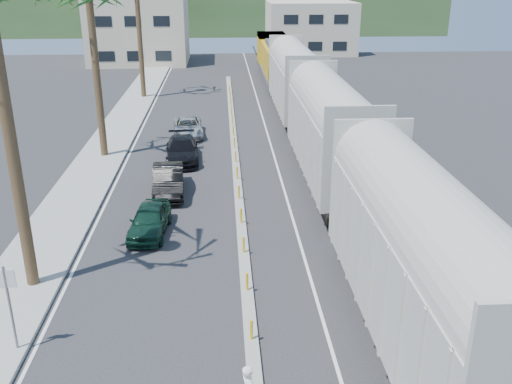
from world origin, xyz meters
The scene contains 11 objects.
sidewalk centered at (-8.50, 25.00, 0.07)m, with size 3.00×90.00×0.15m, color gray.
rails centered at (5.00, 28.00, 0.03)m, with size 1.56×100.00×0.06m.
median centered at (0.00, 19.96, 0.09)m, with size 0.45×60.00×0.85m.
lane_markings centered at (-2.15, 25.00, 0.00)m, with size 9.42×90.00×0.01m.
freight_train centered at (5.00, 22.00, 2.91)m, with size 3.00×60.94×5.85m.
street_sign centered at (-7.30, 2.00, 1.97)m, with size 0.60×0.08×3.00m.
buildings centered at (-6.41, 71.66, 4.36)m, with size 38.00×27.00×10.00m.
car_lead centered at (-4.13, 10.39, 0.66)m, with size 1.87×4.00×1.33m, color #103123.
car_second centered at (-3.69, 15.32, 0.74)m, with size 1.88×4.61×1.49m, color black.
car_third centered at (-3.30, 20.90, 0.71)m, with size 2.29×4.98×1.41m, color black.
car_rear centered at (-3.23, 26.73, 0.62)m, with size 2.38×4.59×1.24m, color #B4B7B9.
Camera 1 is at (-0.78, -13.19, 11.12)m, focal length 40.00 mm.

